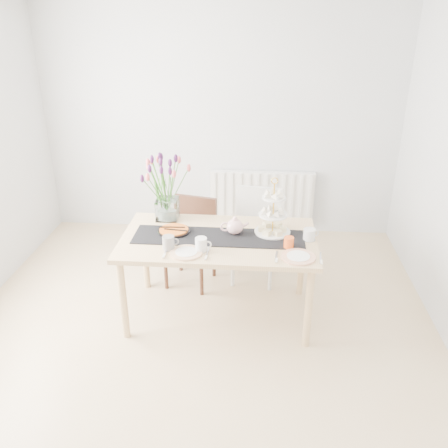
# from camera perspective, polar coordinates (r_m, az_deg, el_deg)

# --- Properties ---
(room_shell) EXTENTS (4.50, 4.50, 4.50)m
(room_shell) POSITION_cam_1_polar(r_m,az_deg,el_deg) (3.25, -4.07, 3.41)
(room_shell) COLOR tan
(room_shell) RESTS_ON ground
(radiator) EXTENTS (1.20, 0.08, 0.60)m
(radiator) POSITION_cam_1_polar(r_m,az_deg,el_deg) (5.56, 4.57, 3.34)
(radiator) COLOR white
(radiator) RESTS_ON room_shell
(dining_table) EXTENTS (1.60, 0.90, 0.75)m
(dining_table) POSITION_cam_1_polar(r_m,az_deg,el_deg) (3.92, -0.64, -2.62)
(dining_table) COLOR tan
(dining_table) RESTS_ON ground
(chair_brown) EXTENTS (0.49, 0.49, 0.83)m
(chair_brown) POSITION_cam_1_polar(r_m,az_deg,el_deg) (4.55, -3.81, -1.26)
(chair_brown) COLOR #3B1F15
(chair_brown) RESTS_ON ground
(chair_white) EXTENTS (0.50, 0.50, 0.90)m
(chair_white) POSITION_cam_1_polar(r_m,az_deg,el_deg) (4.61, 3.93, -0.39)
(chair_white) COLOR silver
(chair_white) RESTS_ON ground
(table_runner) EXTENTS (1.40, 0.35, 0.01)m
(table_runner) POSITION_cam_1_polar(r_m,az_deg,el_deg) (3.89, -0.65, -1.56)
(table_runner) COLOR black
(table_runner) RESTS_ON dining_table
(tulip_vase) EXTENTS (0.68, 0.68, 0.59)m
(tulip_vase) POSITION_cam_1_polar(r_m,az_deg,el_deg) (4.12, -7.01, 5.46)
(tulip_vase) COLOR silver
(tulip_vase) RESTS_ON dining_table
(cake_stand) EXTENTS (0.30, 0.30, 0.44)m
(cake_stand) POSITION_cam_1_polar(r_m,az_deg,el_deg) (3.93, 5.90, 0.54)
(cake_stand) COLOR gold
(cake_stand) RESTS_ON dining_table
(teapot) EXTENTS (0.25, 0.21, 0.15)m
(teapot) POSITION_cam_1_polar(r_m,az_deg,el_deg) (3.91, 1.31, -0.31)
(teapot) COLOR silver
(teapot) RESTS_ON dining_table
(cream_jug) EXTENTS (0.12, 0.12, 0.10)m
(cream_jug) POSITION_cam_1_polar(r_m,az_deg,el_deg) (3.89, 10.22, -1.26)
(cream_jug) COLOR silver
(cream_jug) RESTS_ON dining_table
(tart_tin) EXTENTS (0.27, 0.27, 0.03)m
(tart_tin) POSITION_cam_1_polar(r_m,az_deg,el_deg) (3.99, -6.05, -0.83)
(tart_tin) COLOR black
(tart_tin) RESTS_ON dining_table
(mug_grey) EXTENTS (0.12, 0.12, 0.11)m
(mug_grey) POSITION_cam_1_polar(r_m,az_deg,el_deg) (3.71, -6.69, -2.25)
(mug_grey) COLOR gray
(mug_grey) RESTS_ON dining_table
(mug_white) EXTENTS (0.10, 0.10, 0.11)m
(mug_white) POSITION_cam_1_polar(r_m,az_deg,el_deg) (3.66, -2.78, -2.48)
(mug_white) COLOR silver
(mug_white) RESTS_ON dining_table
(mug_orange) EXTENTS (0.10, 0.10, 0.09)m
(mug_orange) POSITION_cam_1_polar(r_m,az_deg,el_deg) (3.74, 7.80, -2.24)
(mug_orange) COLOR #E65419
(mug_orange) RESTS_ON dining_table
(plate_left) EXTENTS (0.26, 0.26, 0.01)m
(plate_left) POSITION_cam_1_polar(r_m,az_deg,el_deg) (3.65, -4.56, -3.46)
(plate_left) COLOR silver
(plate_left) RESTS_ON dining_table
(plate_right) EXTENTS (0.29, 0.29, 0.01)m
(plate_right) POSITION_cam_1_polar(r_m,az_deg,el_deg) (3.63, 8.93, -3.93)
(plate_right) COLOR silver
(plate_right) RESTS_ON dining_table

